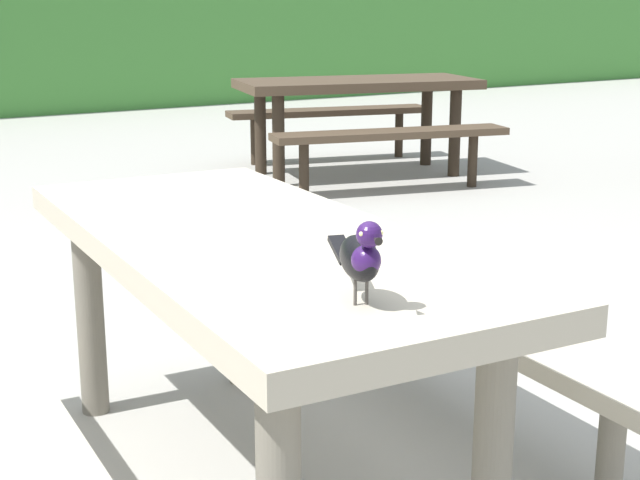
% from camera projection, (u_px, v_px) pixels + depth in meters
% --- Properties ---
extents(ground_plane, '(60.00, 60.00, 0.00)m').
position_uv_depth(ground_plane, '(192.00, 464.00, 2.78)').
color(ground_plane, '#A3A099').
extents(picnic_table_foreground, '(1.77, 1.84, 0.74)m').
position_uv_depth(picnic_table_foreground, '(253.00, 298.00, 2.53)').
color(picnic_table_foreground, '#B2A893').
rests_on(picnic_table_foreground, ground).
extents(bird_grackle, '(0.12, 0.28, 0.18)m').
position_uv_depth(bird_grackle, '(361.00, 256.00, 1.86)').
color(bird_grackle, black).
rests_on(bird_grackle, picnic_table_foreground).
extents(picnic_table_mid_right, '(2.06, 2.04, 0.74)m').
position_uv_depth(picnic_table_mid_right, '(357.00, 103.00, 7.20)').
color(picnic_table_mid_right, '#473828').
rests_on(picnic_table_mid_right, ground).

